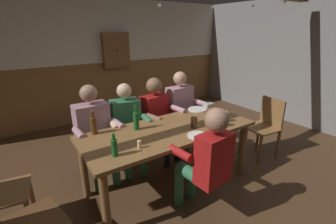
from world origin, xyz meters
The scene contains 24 objects.
ground_plane centered at (0.00, 0.00, 0.00)m, with size 7.87×7.87×0.00m, color #4C331E.
back_wall_upper centered at (0.00, 2.90, 1.82)m, with size 6.56×0.12×1.25m, color silver.
back_wall_wainscot centered at (0.00, 2.90, 0.60)m, with size 6.56×0.12×1.19m, color brown.
side_wall_concrete centered at (3.34, 0.00, 1.22)m, with size 0.12×5.68×2.44m, color gray.
dining_table centered at (0.00, 0.10, 0.65)m, with size 2.04×0.85×0.75m.
person_0 centered at (-0.69, 0.75, 0.68)m, with size 0.56×0.54×1.23m.
person_1 centered at (-0.24, 0.74, 0.65)m, with size 0.55×0.58×1.18m.
person_2 centered at (0.24, 0.75, 0.67)m, with size 0.57×0.57×1.21m.
person_3 centered at (0.69, 0.76, 0.68)m, with size 0.57×0.52×1.25m.
person_4 centered at (-0.01, -0.54, 0.66)m, with size 0.51×0.54×1.20m.
chair_empty_near_left centered at (1.62, -0.09, 0.48)m, with size 0.49×0.49×0.88m.
table_candle centered at (-0.52, -0.12, 0.79)m, with size 0.04×0.04×0.08m, color #F9E08C.
condiment_caddy centered at (0.95, 0.45, 0.78)m, with size 0.14×0.10×0.05m, color #B2B7BC.
plate_0 centered at (0.71, 0.43, 0.76)m, with size 0.26×0.26×0.01m, color white.
plate_1 centered at (0.14, -0.24, 0.76)m, with size 0.22×0.22×0.01m, color white.
bottle_0 centered at (-0.77, 0.46, 0.85)m, with size 0.07×0.07×0.26m.
bottle_1 centered at (-0.33, 0.30, 0.86)m, with size 0.07×0.07×0.29m.
bottle_2 centered at (-0.77, -0.13, 0.84)m, with size 0.06×0.06×0.22m.
pint_glass_0 centered at (0.25, -0.04, 0.82)m, with size 0.08×0.08×0.13m, color #4C2D19.
pint_glass_1 centered at (0.54, 0.01, 0.80)m, with size 0.07×0.07×0.10m, color #4C2D19.
pint_glass_2 centered at (0.77, 0.03, 0.81)m, with size 0.07×0.07×0.11m, color white.
pint_glass_3 centered at (0.53, -0.19, 0.83)m, with size 0.07×0.07×0.15m, color #E5C64C.
pint_glass_4 centered at (0.67, -0.10, 0.82)m, with size 0.07×0.07×0.14m, color #E5C64C.
wall_dart_cabinet centered at (0.49, 2.77, 1.43)m, with size 0.56×0.15×0.70m.
Camera 1 is at (-1.43, -1.96, 1.85)m, focal length 24.96 mm.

